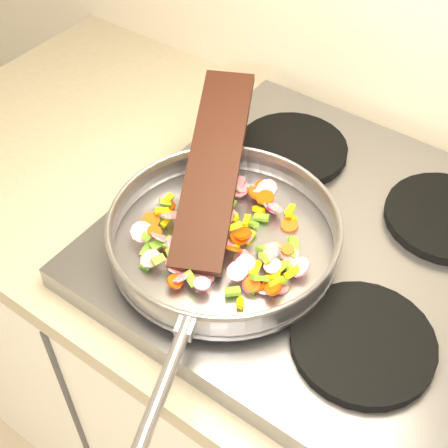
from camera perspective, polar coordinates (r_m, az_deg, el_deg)
The scene contains 8 objects.
cooktop at distance 0.98m, azimuth 8.82°, elevation -1.83°, with size 0.60×0.60×0.04m, color #939399.
grate_fl at distance 0.92m, azimuth -2.84°, elevation -2.15°, with size 0.19×0.19×0.02m, color black.
grate_fr at distance 0.84m, azimuth 12.58°, elevation -10.52°, with size 0.19×0.19×0.02m, color black.
grate_bl at distance 1.09m, azimuth 6.27°, elevation 6.84°, with size 0.19×0.19×0.02m, color black.
grate_br at distance 1.03m, azimuth 19.67°, elevation 0.60°, with size 0.19×0.19×0.02m, color black.
saute_pan at distance 0.89m, azimuth -0.04°, elevation -0.82°, with size 0.37×0.52×0.05m.
vegetable_heap at distance 0.90m, azimuth 0.09°, elevation -1.09°, with size 0.26×0.25×0.05m.
wooden_spatula at distance 0.92m, azimuth -0.95°, elevation 5.33°, with size 0.34×0.08×0.02m, color black.
Camera 1 is at (-0.45, 1.06, 1.64)m, focal length 50.00 mm.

